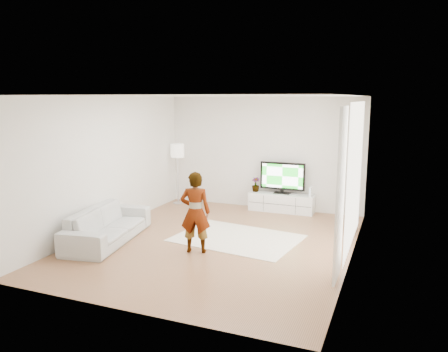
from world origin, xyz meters
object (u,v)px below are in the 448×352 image
at_px(media_console, 282,203).
at_px(player, 195,212).
at_px(television, 282,177).
at_px(rug, 237,238).
at_px(sofa, 108,225).
at_px(floor_lamp, 177,153).

height_order(media_console, player, player).
bearing_deg(television, rug, -96.82).
xyz_separation_m(television, sofa, (-2.58, -3.50, -0.54)).
height_order(rug, player, player).
distance_m(rug, player, 1.33).
height_order(media_console, rug, media_console).
height_order(media_console, sofa, sofa).
bearing_deg(rug, media_console, 83.10).
height_order(television, floor_lamp, floor_lamp).
height_order(rug, sofa, sofa).
bearing_deg(rug, television, 83.18).
height_order(television, player, player).
xyz_separation_m(player, sofa, (-1.87, -0.06, -0.42)).
height_order(media_console, floor_lamp, floor_lamp).
bearing_deg(rug, sofa, -154.72).
height_order(television, rug, television).
relative_size(media_console, floor_lamp, 1.01).
relative_size(player, floor_lamp, 0.93).
relative_size(television, sofa, 0.49).
distance_m(television, rug, 2.59).
distance_m(rug, sofa, 2.55).
distance_m(media_console, floor_lamp, 2.99).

